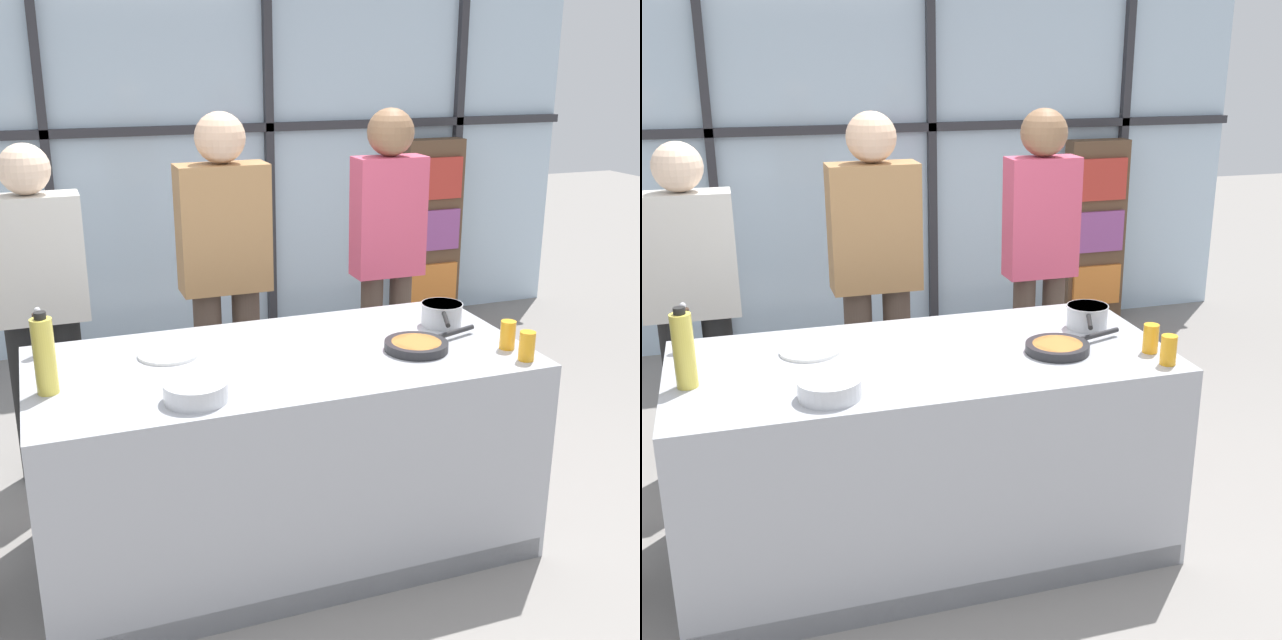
{
  "view_description": "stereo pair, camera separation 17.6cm",
  "coord_description": "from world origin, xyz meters",
  "views": [
    {
      "loc": [
        -0.89,
        -2.91,
        2.06
      ],
      "look_at": [
        0.2,
        0.1,
        0.98
      ],
      "focal_mm": 45.0,
      "sensor_mm": 36.0,
      "label": 1
    },
    {
      "loc": [
        -0.72,
        -2.97,
        2.06
      ],
      "look_at": [
        0.2,
        0.1,
        0.98
      ],
      "focal_mm": 45.0,
      "sensor_mm": 36.0,
      "label": 2
    }
  ],
  "objects": [
    {
      "name": "frying_pan",
      "position": [
        0.55,
        -0.12,
        0.9
      ],
      "size": [
        0.46,
        0.26,
        0.04
      ],
      "color": "#232326",
      "rests_on": "demo_island"
    },
    {
      "name": "mixing_bowl",
      "position": [
        -0.42,
        -0.31,
        0.92
      ],
      "size": [
        0.23,
        0.23,
        0.07
      ],
      "color": "silver",
      "rests_on": "demo_island"
    },
    {
      "name": "bookshelf",
      "position": [
        2.03,
        2.6,
        0.71
      ],
      "size": [
        0.47,
        0.19,
        1.42
      ],
      "color": "brown",
      "rests_on": "ground_plane"
    },
    {
      "name": "back_window_wall",
      "position": [
        0.0,
        2.78,
        1.4
      ],
      "size": [
        6.4,
        0.1,
        2.8
      ],
      "color": "silver",
      "rests_on": "ground_plane"
    },
    {
      "name": "juice_glass_near",
      "position": [
        0.91,
        -0.38,
        0.94
      ],
      "size": [
        0.06,
        0.06,
        0.12
      ],
      "primitive_type": "cylinder",
      "color": "orange",
      "rests_on": "demo_island"
    },
    {
      "name": "white_plate",
      "position": [
        -0.43,
        0.17,
        0.89
      ],
      "size": [
        0.25,
        0.25,
        0.01
      ],
      "primitive_type": "cylinder",
      "color": "white",
      "rests_on": "demo_island"
    },
    {
      "name": "demo_island",
      "position": [
        0.0,
        -0.0,
        0.44
      ],
      "size": [
        2.02,
        0.95,
        0.88
      ],
      "color": "#A8AAB2",
      "rests_on": "ground_plane"
    },
    {
      "name": "pepper_grinder",
      "position": [
        -0.92,
        0.35,
        0.98
      ],
      "size": [
        0.05,
        0.05,
        0.2
      ],
      "color": "#332319",
      "rests_on": "demo_island"
    },
    {
      "name": "juice_glass_far",
      "position": [
        0.91,
        -0.24,
        0.94
      ],
      "size": [
        0.06,
        0.06,
        0.12
      ],
      "primitive_type": "cylinder",
      "color": "orange",
      "rests_on": "demo_island"
    },
    {
      "name": "saucepan",
      "position": [
        0.79,
        0.12,
        0.94
      ],
      "size": [
        0.2,
        0.33,
        0.1
      ],
      "color": "silver",
      "rests_on": "demo_island"
    },
    {
      "name": "ground_plane",
      "position": [
        0.0,
        0.0,
        0.0
      ],
      "size": [
        18.0,
        18.0,
        0.0
      ],
      "primitive_type": "plane",
      "color": "gray"
    },
    {
      "name": "spectator_center_left",
      "position": [
        0.0,
        0.97,
        1.02
      ],
      "size": [
        0.45,
        0.25,
        1.79
      ],
      "rotation": [
        0.0,
        0.0,
        3.14
      ],
      "color": "#47382D",
      "rests_on": "ground_plane"
    },
    {
      "name": "spectator_center_right",
      "position": [
        0.91,
        0.97,
        1.05
      ],
      "size": [
        0.39,
        0.25,
        1.78
      ],
      "rotation": [
        0.0,
        0.0,
        3.14
      ],
      "color": "#47382D",
      "rests_on": "ground_plane"
    },
    {
      "name": "oil_bottle",
      "position": [
        -0.91,
        -0.06,
        1.03
      ],
      "size": [
        0.08,
        0.08,
        0.31
      ],
      "color": "#E0CC4C",
      "rests_on": "demo_island"
    },
    {
      "name": "spectator_far_left",
      "position": [
        -0.91,
        0.97,
        0.95
      ],
      "size": [
        0.45,
        0.23,
        1.67
      ],
      "rotation": [
        0.0,
        0.0,
        3.14
      ],
      "color": "black",
      "rests_on": "ground_plane"
    }
  ]
}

